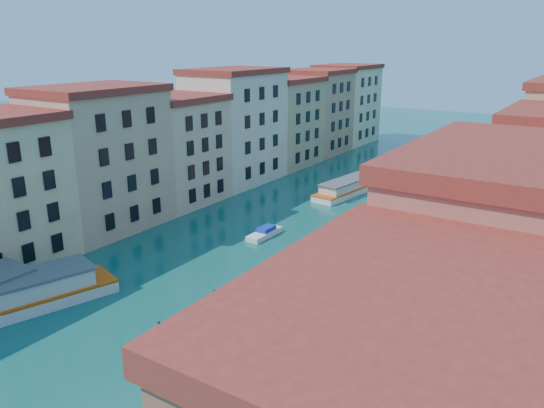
% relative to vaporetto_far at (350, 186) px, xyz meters
% --- Properties ---
extents(left_bank_palazzos, '(12.80, 128.40, 21.00)m').
position_rel_vaporetto_far_xyz_m(left_bank_palazzos, '(-22.16, -10.19, 8.51)').
color(left_bank_palazzos, beige).
rests_on(left_bank_palazzos, ground).
extents(quay, '(4.00, 140.00, 1.00)m').
position_rel_vaporetto_far_xyz_m(quay, '(25.84, -9.86, -0.70)').
color(quay, gray).
rests_on(quay, ground).
extents(restaurant_awnings, '(3.20, 44.55, 3.12)m').
position_rel_vaporetto_far_xyz_m(restaurant_awnings, '(26.03, -51.86, 1.79)').
color(restaurant_awnings, maroon).
rests_on(restaurant_awnings, ground).
extents(mooring_poles_right, '(1.44, 54.24, 3.20)m').
position_rel_vaporetto_far_xyz_m(mooring_poles_right, '(22.94, -46.06, 0.10)').
color(mooring_poles_right, brown).
rests_on(mooring_poles_right, ground).
extents(vaporetto_far, '(6.41, 18.29, 2.66)m').
position_rel_vaporetto_far_xyz_m(vaporetto_far, '(0.00, 0.00, 0.00)').
color(vaporetto_far, white).
rests_on(vaporetto_far, ground).
extents(gondola_fore, '(2.34, 11.63, 2.32)m').
position_rel_vaporetto_far_xyz_m(gondola_fore, '(5.97, -50.04, -0.81)').
color(gondola_fore, black).
rests_on(gondola_fore, ground).
extents(gondola_right, '(3.00, 11.95, 2.39)m').
position_rel_vaporetto_far_xyz_m(gondola_right, '(19.79, -49.72, -0.74)').
color(gondola_right, black).
rests_on(gondola_right, ground).
extents(gondola_far, '(3.88, 11.14, 1.61)m').
position_rel_vaporetto_far_xyz_m(gondola_far, '(10.41, -28.19, -0.87)').
color(gondola_far, black).
rests_on(gondola_far, ground).
extents(motorboat_mid, '(2.05, 6.21, 1.28)m').
position_rel_vaporetto_far_xyz_m(motorboat_mid, '(-0.60, -26.30, -0.70)').
color(motorboat_mid, white).
rests_on(motorboat_mid, ground).
extents(motorboat_far, '(5.36, 7.97, 1.59)m').
position_rel_vaporetto_far_xyz_m(motorboat_far, '(5.16, 7.56, -0.58)').
color(motorboat_far, silver).
rests_on(motorboat_far, ground).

